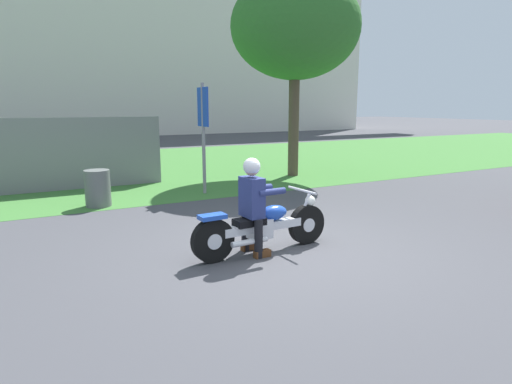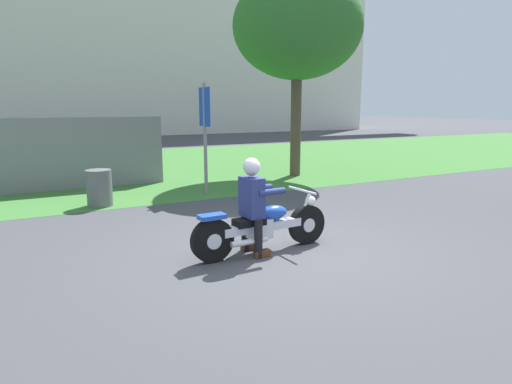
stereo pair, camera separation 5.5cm
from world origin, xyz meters
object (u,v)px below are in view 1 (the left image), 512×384
(tree_roadside, at_px, (295,27))
(trash_can, at_px, (98,188))
(motorcycle_lead, at_px, (263,227))
(rider_lead, at_px, (253,199))
(sign_banner, at_px, (203,121))

(tree_roadside, bearing_deg, trash_can, -165.43)
(motorcycle_lead, height_order, trash_can, motorcycle_lead)
(motorcycle_lead, distance_m, trash_can, 4.49)
(rider_lead, relative_size, sign_banner, 0.53)
(motorcycle_lead, bearing_deg, sign_banner, 76.03)
(rider_lead, height_order, trash_can, rider_lead)
(motorcycle_lead, relative_size, rider_lead, 1.58)
(trash_can, bearing_deg, rider_lead, -71.07)
(rider_lead, bearing_deg, tree_roadside, 49.49)
(motorcycle_lead, height_order, sign_banner, sign_banner)
(tree_roadside, height_order, sign_banner, tree_roadside)
(tree_roadside, relative_size, sign_banner, 2.22)
(tree_roadside, height_order, trash_can, tree_roadside)
(trash_can, bearing_deg, sign_banner, 5.47)
(motorcycle_lead, distance_m, sign_banner, 4.71)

